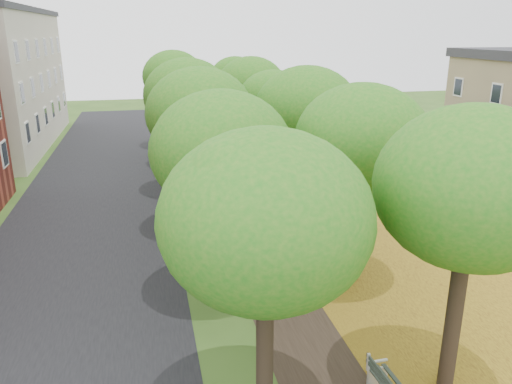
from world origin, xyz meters
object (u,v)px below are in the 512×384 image
car_red (476,203)px  car_grey (408,169)px  car_white (397,163)px  car_silver (474,201)px

car_red → car_grey: 6.44m
car_red → car_grey: (-0.20, 6.44, 0.02)m
car_grey → car_white: 1.32m
car_silver → car_red: 0.23m
car_red → car_white: 7.76m
car_white → car_red: bearing=-160.9°
car_silver → car_grey: car_silver is taller
car_silver → car_red: car_silver is taller
car_silver → car_grey: bearing=7.2°
car_grey → car_white: bearing=16.4°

